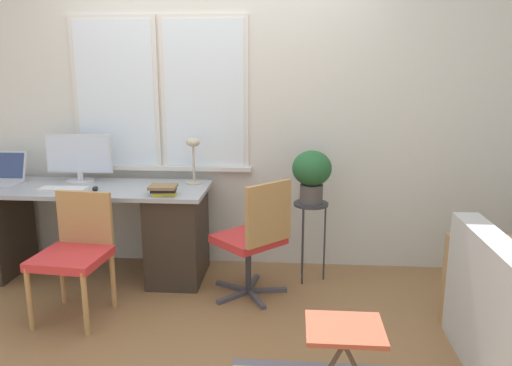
# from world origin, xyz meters

# --- Properties ---
(ground_plane) EXTENTS (14.00, 14.00, 0.00)m
(ground_plane) POSITION_xyz_m (0.00, 0.00, 0.00)
(ground_plane) COLOR olive
(wall_back_with_window) EXTENTS (9.00, 0.12, 2.70)m
(wall_back_with_window) POSITION_xyz_m (-0.02, 0.72, 1.35)
(wall_back_with_window) COLOR silver
(wall_back_with_window) RESTS_ON ground_plane
(desk) EXTENTS (2.00, 0.65, 0.74)m
(desk) POSITION_xyz_m (-1.05, 0.32, 0.40)
(desk) COLOR #9EA3A8
(desk) RESTS_ON ground_plane
(monitor) EXTENTS (0.54, 0.22, 0.39)m
(monitor) POSITION_xyz_m (-1.12, 0.47, 0.94)
(monitor) COLOR silver
(monitor) RESTS_ON desk
(keyboard) EXTENTS (0.36, 0.13, 0.02)m
(keyboard) POSITION_xyz_m (-1.14, 0.20, 0.75)
(keyboard) COLOR silver
(keyboard) RESTS_ON desk
(mouse) EXTENTS (0.04, 0.07, 0.03)m
(mouse) POSITION_xyz_m (-0.89, 0.20, 0.76)
(mouse) COLOR black
(mouse) RESTS_ON desk
(desk_lamp) EXTENTS (0.13, 0.13, 0.37)m
(desk_lamp) POSITION_xyz_m (-0.19, 0.49, 1.00)
(desk_lamp) COLOR #BCB299
(desk_lamp) RESTS_ON desk
(book_stack) EXTENTS (0.21, 0.18, 0.07)m
(book_stack) POSITION_xyz_m (-0.34, 0.13, 0.78)
(book_stack) COLOR yellow
(book_stack) RESTS_ON desk
(desk_chair_wooden) EXTENTS (0.48, 0.49, 0.83)m
(desk_chair_wooden) POSITION_xyz_m (-0.84, -0.31, 0.46)
(desk_chair_wooden) COLOR #B2844C
(desk_chair_wooden) RESTS_ON ground_plane
(office_chair_swivel) EXTENTS (0.61, 0.61, 0.89)m
(office_chair_swivel) POSITION_xyz_m (0.34, 0.04, 0.47)
(office_chair_swivel) COLOR #47474C
(office_chair_swivel) RESTS_ON ground_plane
(plant_stand) EXTENTS (0.27, 0.27, 0.63)m
(plant_stand) POSITION_xyz_m (0.75, 0.38, 0.56)
(plant_stand) COLOR #333338
(plant_stand) RESTS_ON ground_plane
(potted_plant) EXTENTS (0.30, 0.30, 0.41)m
(potted_plant) POSITION_xyz_m (0.75, 0.38, 0.87)
(potted_plant) COLOR #514C47
(potted_plant) RESTS_ON plant_stand
(folding_stool) EXTENTS (0.38, 0.32, 0.44)m
(folding_stool) POSITION_xyz_m (0.87, -1.15, 0.39)
(folding_stool) COLOR #B24C33
(folding_stool) RESTS_ON ground_plane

